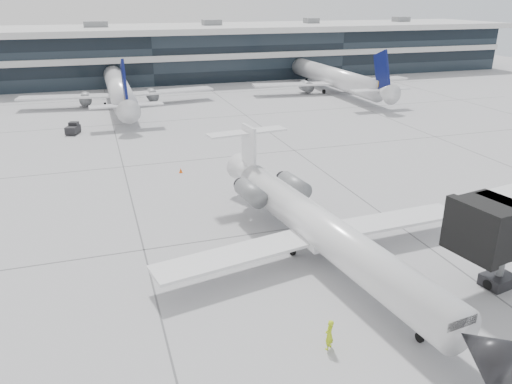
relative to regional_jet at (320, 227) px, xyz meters
name	(u,v)px	position (x,y,z in m)	size (l,w,h in m)	color
ground	(273,231)	(-1.63, 4.98, -2.34)	(220.00, 220.00, 0.00)	#97979A
terminal	(147,56)	(-1.63, 86.98, 2.66)	(170.00, 22.00, 10.00)	black
bg_jet_center	(120,104)	(-9.63, 59.98, -2.34)	(32.00, 40.00, 9.60)	silver
bg_jet_right	(331,91)	(30.37, 59.98, -2.34)	(32.00, 40.00, 9.60)	silver
regional_jet	(320,227)	(0.00, 0.00, 0.00)	(23.74, 29.64, 6.84)	white
ramp_worker	(329,335)	(-3.63, -9.13, -1.47)	(0.63, 0.42, 1.74)	#B6D816
traffic_cone	(181,170)	(-6.03, 21.15, -2.08)	(0.42, 0.42, 0.54)	#FF5B0D
far_tug	(73,129)	(-16.93, 41.57, -1.67)	(2.09, 2.66, 1.48)	black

